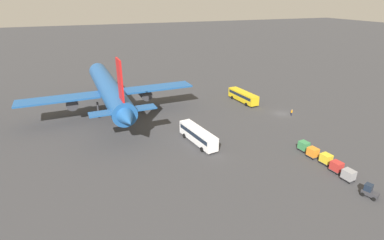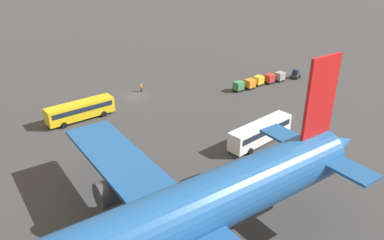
% 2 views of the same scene
% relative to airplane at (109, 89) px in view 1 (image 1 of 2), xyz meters
% --- Properties ---
extents(ground_plane, '(600.00, 600.00, 0.00)m').
position_rel_airplane_xyz_m(ground_plane, '(-16.63, -43.58, -6.89)').
color(ground_plane, '#38383A').
extents(airplane, '(52.26, 44.84, 18.32)m').
position_rel_airplane_xyz_m(airplane, '(0.00, 0.00, 0.00)').
color(airplane, '#1E5193').
rests_on(airplane, ground).
extents(shuttle_bus_near, '(11.98, 4.05, 3.14)m').
position_rel_airplane_xyz_m(shuttle_bus_near, '(-4.10, -38.57, -5.00)').
color(shuttle_bus_near, gold).
rests_on(shuttle_bus_near, ground).
extents(shuttle_bus_far, '(12.41, 4.47, 3.33)m').
position_rel_airplane_xyz_m(shuttle_bus_far, '(-24.85, -15.51, -4.90)').
color(shuttle_bus_far, white).
rests_on(shuttle_bus_far, ground).
extents(baggage_tug, '(2.72, 2.34, 2.10)m').
position_rel_airplane_xyz_m(baggage_tug, '(-52.07, -34.19, -5.95)').
color(baggage_tug, '#333338').
rests_on(baggage_tug, ground).
extents(worker_person, '(0.38, 0.38, 1.74)m').
position_rel_airplane_xyz_m(worker_person, '(-18.71, -45.12, -6.02)').
color(worker_person, '#1E1E2D').
rests_on(worker_person, ground).
extents(cargo_cart_grey, '(2.19, 1.92, 2.06)m').
position_rel_airplane_xyz_m(cargo_cart_grey, '(-47.51, -34.56, -5.70)').
color(cargo_cart_grey, '#38383D').
rests_on(cargo_cart_grey, ground).
extents(cargo_cart_red, '(2.19, 1.92, 2.06)m').
position_rel_airplane_xyz_m(cargo_cart_red, '(-44.62, -34.77, -5.70)').
color(cargo_cart_red, '#38383D').
rests_on(cargo_cart_red, ground).
extents(cargo_cart_yellow, '(2.19, 1.92, 2.06)m').
position_rel_airplane_xyz_m(cargo_cart_yellow, '(-41.72, -35.05, -5.70)').
color(cargo_cart_yellow, '#38383D').
rests_on(cargo_cart_yellow, ground).
extents(cargo_cart_orange, '(2.19, 1.92, 2.06)m').
position_rel_airplane_xyz_m(cargo_cart_orange, '(-38.82, -34.45, -5.70)').
color(cargo_cart_orange, '#38383D').
rests_on(cargo_cart_orange, ground).
extents(cargo_cart_green, '(2.19, 1.92, 2.06)m').
position_rel_airplane_xyz_m(cargo_cart_green, '(-35.93, -34.67, -5.70)').
color(cargo_cart_green, '#38383D').
rests_on(cargo_cart_green, ground).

